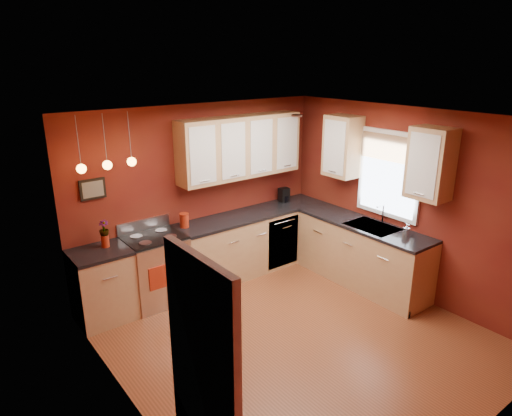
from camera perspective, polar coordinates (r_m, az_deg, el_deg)
floor at (r=5.73m, az=4.92°, el=-15.72°), size 4.20×4.20×0.00m
ceiling at (r=4.78m, az=5.78°, el=11.00°), size 4.00×4.20×0.02m
wall_back at (r=6.71m, az=-6.92°, el=1.77°), size 4.00×0.02×2.60m
wall_front at (r=4.01m, az=26.57°, el=-12.19°), size 4.00×0.02×2.60m
wall_left at (r=4.14m, az=-15.81°, el=-9.82°), size 0.02×4.20×2.60m
wall_right at (r=6.57m, az=18.25°, el=0.58°), size 0.02×4.20×2.60m
base_cabinets_back_left at (r=6.15m, az=-18.57°, el=-9.30°), size 0.70×0.60×0.90m
base_cabinets_back_right at (r=7.15m, az=-0.38°, el=-4.28°), size 2.54×0.60×0.90m
base_cabinets_right at (r=6.89m, az=13.03°, el=-5.71°), size 0.60×2.10×0.90m
counter_back_left at (r=5.95m, az=-19.03°, el=-5.28°), size 0.70×0.62×0.04m
counter_back_right at (r=6.98m, az=-0.38°, el=-0.72°), size 2.54×0.62×0.04m
counter_right at (r=6.71m, az=13.32°, el=-2.04°), size 0.62×2.10×0.04m
gas_range at (r=6.37m, az=-12.39°, el=-7.42°), size 0.76×0.64×1.11m
dishwasher_front at (r=7.16m, az=3.40°, el=-4.28°), size 0.60×0.02×0.80m
sink at (r=6.63m, az=14.33°, el=-2.43°), size 0.50×0.70×0.33m
window at (r=6.61m, az=16.33°, el=4.38°), size 0.06×1.02×1.22m
door_left_wall at (r=3.39m, az=-6.48°, el=-21.82°), size 0.12×0.82×2.05m
upper_cabinets_back at (r=6.74m, az=-1.94°, el=7.64°), size 2.00×0.35×0.90m
upper_cabinets_right at (r=6.46m, az=15.56°, el=6.50°), size 0.35×1.95×0.90m
wall_picture at (r=6.00m, az=-19.74°, el=2.24°), size 0.32×0.03×0.26m
pendant_lights at (r=5.64m, az=-18.10°, el=5.20°), size 0.71×0.11×0.66m
red_canister at (r=6.42m, az=-8.96°, el=-1.52°), size 0.14×0.14×0.20m
red_vase at (r=6.01m, az=-18.33°, el=-3.94°), size 0.10×0.10×0.16m
flowers at (r=5.96m, az=-18.49°, el=-2.47°), size 0.15×0.15×0.21m
coffee_maker at (r=7.49m, az=3.55°, el=1.59°), size 0.16×0.16×0.23m
soap_pump at (r=6.38m, az=18.30°, el=-2.61°), size 0.08×0.08×0.17m
dish_towel at (r=6.03m, az=-12.20°, el=-8.53°), size 0.23×0.02×0.31m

